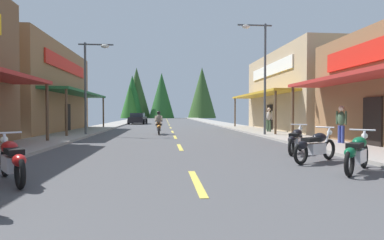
% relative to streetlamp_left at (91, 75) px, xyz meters
% --- Properties ---
extents(ground, '(10.23, 96.08, 0.10)m').
position_rel_streetlamp_left_xyz_m(ground, '(5.18, 12.72, -3.87)').
color(ground, '#4C4C4F').
extents(sidewalk_left, '(2.73, 96.08, 0.12)m').
position_rel_streetlamp_left_xyz_m(sidewalk_left, '(-1.30, 12.72, -3.76)').
color(sidewalk_left, '#9E9991').
rests_on(sidewalk_left, ground).
extents(sidewalk_right, '(2.73, 96.08, 0.12)m').
position_rel_streetlamp_left_xyz_m(sidewalk_right, '(11.66, 12.72, -3.76)').
color(sidewalk_right, '#9E9991').
rests_on(sidewalk_right, ground).
extents(centerline_dashes, '(0.16, 73.29, 0.01)m').
position_rel_streetlamp_left_xyz_m(centerline_dashes, '(5.18, 16.71, -3.81)').
color(centerline_dashes, '#E0C64C').
rests_on(centerline_dashes, ground).
extents(storefront_left_far, '(8.22, 12.50, 6.33)m').
position_rel_streetlamp_left_xyz_m(storefront_left_far, '(-5.84, 4.02, -0.65)').
color(storefront_left_far, olive).
rests_on(storefront_left_far, ground).
extents(storefront_right_far, '(8.50, 12.32, 6.23)m').
position_rel_streetlamp_left_xyz_m(storefront_right_far, '(16.34, 4.14, -0.70)').
color(storefront_right_far, tan).
rests_on(storefront_right_far, ground).
extents(streetlamp_left, '(2.12, 0.30, 5.80)m').
position_rel_streetlamp_left_xyz_m(streetlamp_left, '(0.00, 0.00, 0.00)').
color(streetlamp_left, '#474C51').
rests_on(streetlamp_left, ground).
extents(streetlamp_right, '(2.12, 0.30, 6.87)m').
position_rel_streetlamp_left_xyz_m(streetlamp_right, '(10.39, -1.33, 0.60)').
color(streetlamp_right, '#474C51').
rests_on(streetlamp_right, ground).
extents(motorcycle_parked_right_1, '(1.61, 1.56, 1.04)m').
position_rel_streetlamp_left_xyz_m(motorcycle_parked_right_1, '(9.22, -12.46, -3.33)').
color(motorcycle_parked_right_1, black).
rests_on(motorcycle_parked_right_1, ground).
extents(motorcycle_parked_right_2, '(1.87, 1.21, 1.04)m').
position_rel_streetlamp_left_xyz_m(motorcycle_parked_right_2, '(8.95, -10.91, -3.33)').
color(motorcycle_parked_right_2, black).
rests_on(motorcycle_parked_right_2, ground).
extents(motorcycle_parked_right_3, '(1.33, 1.79, 1.04)m').
position_rel_streetlamp_left_xyz_m(motorcycle_parked_right_3, '(9.22, -8.99, -3.33)').
color(motorcycle_parked_right_3, black).
rests_on(motorcycle_parked_right_3, ground).
extents(motorcycle_parked_left_2, '(1.33, 1.80, 1.04)m').
position_rel_streetlamp_left_xyz_m(motorcycle_parked_left_2, '(1.33, -12.83, -3.33)').
color(motorcycle_parked_left_2, black).
rests_on(motorcycle_parked_left_2, ground).
extents(rider_cruising_lead, '(0.60, 2.14, 1.57)m').
position_rel_streetlamp_left_xyz_m(rider_cruising_lead, '(4.18, 0.96, -3.16)').
color(rider_cruising_lead, black).
rests_on(rider_cruising_lead, ground).
extents(pedestrian_by_shop, '(0.35, 0.55, 1.77)m').
position_rel_streetlamp_left_xyz_m(pedestrian_by_shop, '(12.32, -6.74, -2.78)').
color(pedestrian_by_shop, '#333F8C').
rests_on(pedestrian_by_shop, ground).
extents(pedestrian_browsing, '(0.44, 0.44, 1.74)m').
position_rel_streetlamp_left_xyz_m(pedestrian_browsing, '(12.72, 3.87, -2.80)').
color(pedestrian_browsing, '#3F593F').
rests_on(pedestrian_browsing, ground).
extents(pedestrian_waiting, '(0.43, 0.45, 1.81)m').
position_rel_streetlamp_left_xyz_m(pedestrian_waiting, '(11.91, 1.35, -2.75)').
color(pedestrian_waiting, '#3F593F').
rests_on(pedestrian_waiting, ground).
extents(parked_car_curbside, '(2.27, 4.40, 1.40)m').
position_rel_streetlamp_left_xyz_m(parked_car_curbside, '(1.26, 19.59, -3.13)').
color(parked_car_curbside, black).
rests_on(parked_car_curbside, ground).
extents(treeline_backdrop, '(24.97, 11.26, 13.43)m').
position_rel_streetlamp_left_xyz_m(treeline_backdrop, '(3.94, 61.14, 2.21)').
color(treeline_backdrop, '#315223').
rests_on(treeline_backdrop, ground).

